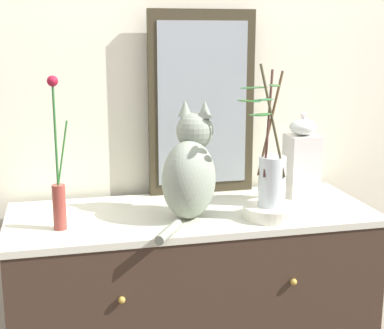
% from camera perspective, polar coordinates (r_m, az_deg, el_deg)
% --- Properties ---
extents(wall_back, '(4.40, 0.08, 2.60)m').
position_cam_1_polar(wall_back, '(2.39, -1.91, 7.17)').
color(wall_back, beige).
rests_on(wall_back, ground_plane).
extents(sideboard, '(1.36, 0.56, 0.89)m').
position_cam_1_polar(sideboard, '(2.32, 0.00, -15.24)').
color(sideboard, '#37281E').
rests_on(sideboard, ground_plane).
extents(mirror_leaning, '(0.44, 0.03, 0.75)m').
position_cam_1_polar(mirror_leaning, '(2.32, 1.00, 6.12)').
color(mirror_leaning, '#372F1F').
rests_on(mirror_leaning, sideboard).
extents(cat_sitting, '(0.31, 0.41, 0.42)m').
position_cam_1_polar(cat_sitting, '(2.03, -0.22, -0.65)').
color(cat_sitting, gray).
rests_on(cat_sitting, sideboard).
extents(vase_slim_green, '(0.06, 0.04, 0.52)m').
position_cam_1_polar(vase_slim_green, '(1.96, -13.26, -2.28)').
color(vase_slim_green, brown).
rests_on(vase_slim_green, sideboard).
extents(bowl_porcelain, '(0.21, 0.21, 0.05)m').
position_cam_1_polar(bowl_porcelain, '(2.08, 7.94, -4.69)').
color(bowl_porcelain, silver).
rests_on(bowl_porcelain, sideboard).
extents(vase_glass_clear, '(0.17, 0.24, 0.51)m').
position_cam_1_polar(vase_glass_clear, '(2.04, 7.94, -0.85)').
color(vase_glass_clear, silver).
rests_on(vase_glass_clear, bowl_porcelain).
extents(jar_lidded_porcelain, '(0.12, 0.12, 0.36)m').
position_cam_1_polar(jar_lidded_porcelain, '(2.24, 10.89, 0.19)').
color(jar_lidded_porcelain, silver).
rests_on(jar_lidded_porcelain, sideboard).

